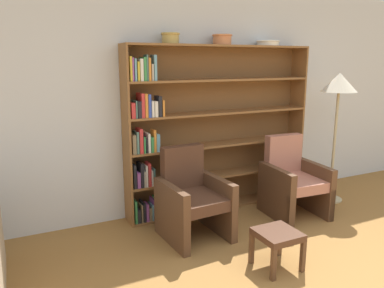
% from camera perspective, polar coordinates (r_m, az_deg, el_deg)
% --- Properties ---
extents(wall_back, '(12.00, 0.06, 2.75)m').
position_cam_1_polar(wall_back, '(4.86, 4.30, 6.84)').
color(wall_back, silver).
rests_on(wall_back, ground).
extents(bookshelf, '(2.44, 0.30, 2.04)m').
position_cam_1_polar(bookshelf, '(4.62, 2.02, 2.02)').
color(bookshelf, brown).
rests_on(bookshelf, ground).
extents(bowl_terracotta, '(0.21, 0.21, 0.12)m').
position_cam_1_polar(bowl_terracotta, '(4.33, -3.32, 15.89)').
color(bowl_terracotta, tan).
rests_on(bowl_terracotta, bookshelf).
extents(bowl_brass, '(0.24, 0.24, 0.12)m').
position_cam_1_polar(bowl_brass, '(4.63, 4.61, 15.67)').
color(bowl_brass, '#C67547').
rests_on(bowl_brass, bookshelf).
extents(bowl_slate, '(0.30, 0.30, 0.07)m').
position_cam_1_polar(bowl_slate, '(5.00, 11.50, 14.88)').
color(bowl_slate, silver).
rests_on(bowl_slate, bookshelf).
extents(armchair_leather, '(0.68, 0.72, 0.96)m').
position_cam_1_polar(armchair_leather, '(4.04, 0.03, -8.37)').
color(armchair_leather, brown).
rests_on(armchair_leather, ground).
extents(armchair_cushioned, '(0.69, 0.73, 0.96)m').
position_cam_1_polar(armchair_cushioned, '(4.77, 15.09, -5.50)').
color(armchair_cushioned, brown).
rests_on(armchair_cushioned, ground).
extents(floor_lamp, '(0.45, 0.45, 1.71)m').
position_cam_1_polar(floor_lamp, '(5.20, 21.47, 7.78)').
color(floor_lamp, tan).
rests_on(floor_lamp, ground).
extents(footstool, '(0.37, 0.37, 0.35)m').
position_cam_1_polar(footstool, '(3.58, 12.88, -13.75)').
color(footstool, brown).
rests_on(footstool, ground).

